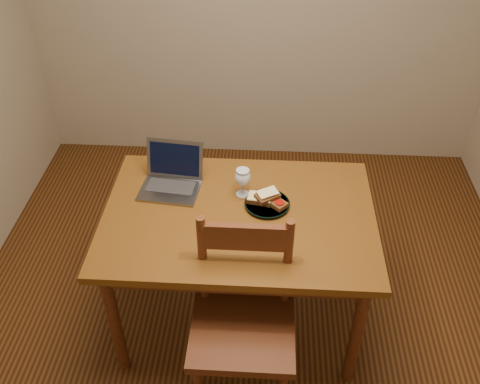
# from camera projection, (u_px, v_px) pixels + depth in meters

# --- Properties ---
(floor) EXTENTS (3.20, 3.20, 0.02)m
(floor) POSITION_uv_depth(u_px,v_px,m) (248.00, 311.00, 3.03)
(floor) COLOR black
(floor) RESTS_ON ground
(table) EXTENTS (1.30, 0.90, 0.74)m
(table) POSITION_uv_depth(u_px,v_px,m) (239.00, 227.00, 2.60)
(table) COLOR #512E0D
(table) RESTS_ON floor
(chair) EXTENTS (0.46, 0.44, 0.49)m
(chair) POSITION_uv_depth(u_px,v_px,m) (243.00, 317.00, 2.34)
(chair) COLOR #37180B
(chair) RESTS_ON floor
(plate) EXTENTS (0.22, 0.22, 0.02)m
(plate) POSITION_uv_depth(u_px,v_px,m) (267.00, 204.00, 2.59)
(plate) COLOR black
(plate) RESTS_ON table
(sandwich_cheese) EXTENTS (0.13, 0.09, 0.04)m
(sandwich_cheese) POSITION_uv_depth(u_px,v_px,m) (260.00, 198.00, 2.58)
(sandwich_cheese) COLOR #381E0C
(sandwich_cheese) RESTS_ON plate
(sandwich_tomato) EXTENTS (0.12, 0.12, 0.03)m
(sandwich_tomato) POSITION_uv_depth(u_px,v_px,m) (276.00, 202.00, 2.56)
(sandwich_tomato) COLOR #381E0C
(sandwich_tomato) RESTS_ON plate
(sandwich_top) EXTENTS (0.13, 0.12, 0.04)m
(sandwich_top) POSITION_uv_depth(u_px,v_px,m) (267.00, 195.00, 2.56)
(sandwich_top) COLOR #381E0C
(sandwich_top) RESTS_ON plate
(milk_glass) EXTENTS (0.08, 0.08, 0.15)m
(milk_glass) POSITION_uv_depth(u_px,v_px,m) (243.00, 182.00, 2.62)
(milk_glass) COLOR white
(milk_glass) RESTS_ON table
(laptop) EXTENTS (0.32, 0.30, 0.21)m
(laptop) POSITION_uv_depth(u_px,v_px,m) (172.00, 175.00, 2.69)
(laptop) COLOR slate
(laptop) RESTS_ON table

